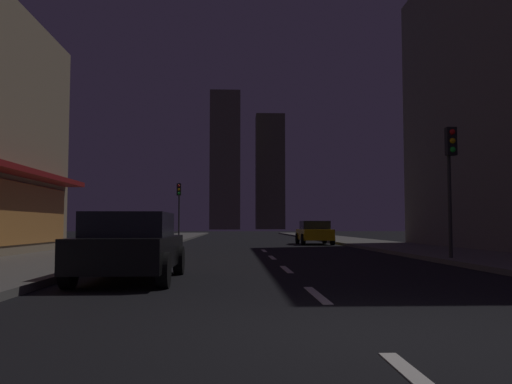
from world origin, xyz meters
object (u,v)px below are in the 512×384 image
Objects in this scene: traffic_light_near_right at (451,162)px; traffic_light_far_left at (179,198)px; car_parked_near at (130,246)px; fire_hydrant_far_left at (139,241)px; car_parked_far at (314,232)px.

traffic_light_near_right and traffic_light_far_left have the same top height.
car_parked_near is 28.38m from traffic_light_far_left.
traffic_light_far_left is at bearing 88.40° from fire_hydrant_far_left.
car_parked_near is at bearing -86.15° from traffic_light_far_left.
fire_hydrant_far_left is 14.67m from traffic_light_near_right.
traffic_light_far_left is at bearing 93.85° from car_parked_near.
car_parked_near and car_parked_far have the same top height.
traffic_light_far_left reaches higher than car_parked_far.
fire_hydrant_far_left is at bearing 142.29° from traffic_light_near_right.
fire_hydrant_far_left is 0.16× the size of traffic_light_near_right.
car_parked_far is 12.07m from fire_hydrant_far_left.
traffic_light_far_left is (0.40, 14.29, 2.74)m from fire_hydrant_far_left.
car_parked_near is 10.72m from traffic_light_near_right.
traffic_light_far_left is at bearing 143.06° from car_parked_far.
traffic_light_near_right is at bearing -83.33° from car_parked_far.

